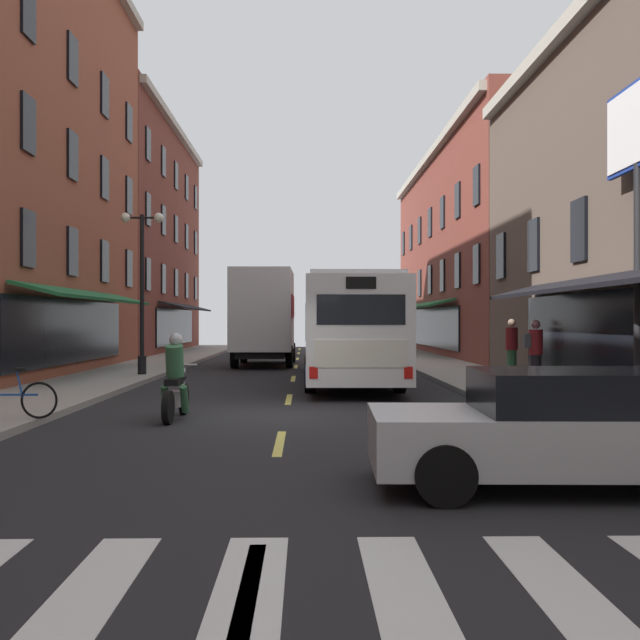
{
  "coord_description": "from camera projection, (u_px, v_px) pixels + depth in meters",
  "views": [
    {
      "loc": [
        0.4,
        -15.15,
        1.89
      ],
      "look_at": [
        0.82,
        6.58,
        1.92
      ],
      "focal_mm": 42.23,
      "sensor_mm": 36.0,
      "label": 1
    }
  ],
  "objects": [
    {
      "name": "sidewalk_right",
      "position": [
        576.0,
        411.0,
        15.25
      ],
      "size": [
        3.0,
        80.0,
        0.14
      ],
      "primitive_type": "cube",
      "color": "gray",
      "rests_on": "ground"
    },
    {
      "name": "transit_bus",
      "position": [
        348.0,
        329.0,
        23.59
      ],
      "size": [
        2.72,
        12.46,
        3.14
      ],
      "color": "white",
      "rests_on": "ground"
    },
    {
      "name": "billboard_sign",
      "position": [
        638.0,
        159.0,
        15.0
      ],
      "size": [
        0.4,
        2.86,
        6.57
      ],
      "color": "black",
      "rests_on": "sidewalk_right"
    },
    {
      "name": "bicycle_near",
      "position": [
        10.0,
        399.0,
        13.47
      ],
      "size": [
        1.71,
        0.48,
        0.91
      ],
      "color": "black",
      "rests_on": "sidewalk_left"
    },
    {
      "name": "motorcycle_rider",
      "position": [
        176.0,
        383.0,
        14.41
      ],
      "size": [
        0.62,
        2.07,
        1.66
      ],
      "color": "black",
      "rests_on": "ground"
    },
    {
      "name": "ground_plane",
      "position": [
        286.0,
        417.0,
        15.14
      ],
      "size": [
        34.8,
        80.0,
        0.1
      ],
      "primitive_type": "cube",
      "color": "black"
    },
    {
      "name": "street_lamp_twin",
      "position": [
        142.0,
        285.0,
        24.76
      ],
      "size": [
        1.42,
        0.32,
        5.32
      ],
      "color": "black",
      "rests_on": "sidewalk_left"
    },
    {
      "name": "crosswalk_near",
      "position": [
        247.0,
        597.0,
        5.14
      ],
      "size": [
        7.1,
        2.8,
        0.01
      ],
      "color": "silver",
      "rests_on": "ground"
    },
    {
      "name": "pedestrian_mid",
      "position": [
        512.0,
        348.0,
        22.7
      ],
      "size": [
        0.36,
        0.36,
        1.82
      ],
      "rotation": [
        0.0,
        0.0,
        1.19
      ],
      "color": "#33663F",
      "rests_on": "sidewalk_right"
    },
    {
      "name": "box_truck",
      "position": [
        265.0,
        318.0,
        31.81
      ],
      "size": [
        2.54,
        6.91,
        3.97
      ],
      "color": "white",
      "rests_on": "ground"
    },
    {
      "name": "lane_centre_dashes",
      "position": [
        285.0,
        416.0,
        14.89
      ],
      "size": [
        0.14,
        73.9,
        0.01
      ],
      "color": "#DBCC4C",
      "rests_on": "ground"
    },
    {
      "name": "pedestrian_near",
      "position": [
        535.0,
        352.0,
        19.79
      ],
      "size": [
        0.5,
        0.36,
        1.78
      ],
      "rotation": [
        0.0,
        0.0,
        4.7
      ],
      "color": "black",
      "rests_on": "sidewalk_right"
    },
    {
      "name": "sedan_mid",
      "position": [
        576.0,
        428.0,
        8.5
      ],
      "size": [
        4.58,
        2.08,
        1.33
      ],
      "color": "silver",
      "rests_on": "ground"
    },
    {
      "name": "sedan_near",
      "position": [
        274.0,
        342.0,
        42.21
      ],
      "size": [
        1.96,
        4.64,
        1.4
      ],
      "color": "silver",
      "rests_on": "ground"
    }
  ]
}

